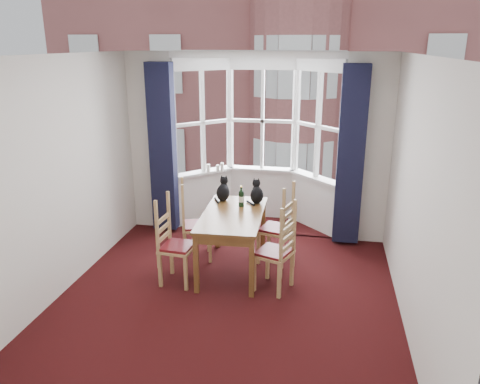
% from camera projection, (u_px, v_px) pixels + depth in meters
% --- Properties ---
extents(floor, '(4.50, 4.50, 0.00)m').
position_uv_depth(floor, '(224.00, 305.00, 5.46)').
color(floor, black).
rests_on(floor, ground).
extents(ceiling, '(4.50, 4.50, 0.00)m').
position_uv_depth(ceiling, '(221.00, 55.00, 4.60)').
color(ceiling, white).
rests_on(ceiling, floor).
extents(wall_left, '(0.00, 4.50, 4.50)m').
position_uv_depth(wall_left, '(54.00, 181.00, 5.38)').
color(wall_left, silver).
rests_on(wall_left, floor).
extents(wall_right, '(0.00, 4.50, 4.50)m').
position_uv_depth(wall_right, '(418.00, 202.00, 4.68)').
color(wall_right, silver).
rests_on(wall_right, floor).
extents(wall_near, '(4.00, 0.00, 4.00)m').
position_uv_depth(wall_near, '(144.00, 297.00, 2.92)').
color(wall_near, silver).
rests_on(wall_near, floor).
extents(wall_back_pier_left, '(0.70, 0.12, 2.80)m').
position_uv_depth(wall_back_pier_left, '(153.00, 143.00, 7.43)').
color(wall_back_pier_left, silver).
rests_on(wall_back_pier_left, floor).
extents(wall_back_pier_right, '(0.70, 0.12, 2.80)m').
position_uv_depth(wall_back_pier_right, '(366.00, 151.00, 6.84)').
color(wall_back_pier_right, silver).
rests_on(wall_back_pier_right, floor).
extents(bay_window, '(2.76, 0.94, 2.80)m').
position_uv_depth(bay_window, '(260.00, 140.00, 7.60)').
color(bay_window, white).
rests_on(bay_window, floor).
extents(curtain_left, '(0.38, 0.22, 2.60)m').
position_uv_depth(curtain_left, '(163.00, 149.00, 7.23)').
color(curtain_left, black).
rests_on(curtain_left, floor).
extents(curtain_right, '(0.38, 0.22, 2.60)m').
position_uv_depth(curtain_right, '(351.00, 157.00, 6.73)').
color(curtain_right, black).
rests_on(curtain_right, floor).
extents(dining_table, '(0.83, 1.47, 0.80)m').
position_uv_depth(dining_table, '(233.00, 220.00, 6.10)').
color(dining_table, brown).
rests_on(dining_table, floor).
extents(chair_left_near, '(0.43, 0.45, 0.92)m').
position_uv_depth(chair_left_near, '(171.00, 247.00, 5.86)').
color(chair_left_near, tan).
rests_on(chair_left_near, floor).
extents(chair_left_far, '(0.51, 0.52, 0.92)m').
position_uv_depth(chair_left_far, '(190.00, 227.00, 6.51)').
color(chair_left_far, tan).
rests_on(chair_left_far, floor).
extents(chair_right_near, '(0.52, 0.53, 0.92)m').
position_uv_depth(chair_right_near, '(280.00, 255.00, 5.64)').
color(chair_right_near, tan).
rests_on(chair_right_near, floor).
extents(chair_right_far, '(0.50, 0.51, 0.92)m').
position_uv_depth(chair_right_far, '(282.00, 231.00, 6.37)').
color(chair_right_far, tan).
rests_on(chair_right_far, floor).
extents(cat_left, '(0.19, 0.26, 0.35)m').
position_uv_depth(cat_left, '(223.00, 191.00, 6.54)').
color(cat_left, black).
rests_on(cat_left, dining_table).
extents(cat_right, '(0.23, 0.28, 0.35)m').
position_uv_depth(cat_right, '(257.00, 194.00, 6.43)').
color(cat_right, black).
rests_on(cat_right, dining_table).
extents(wine_bottle, '(0.07, 0.07, 0.29)m').
position_uv_depth(wine_bottle, '(241.00, 198.00, 6.29)').
color(wine_bottle, black).
rests_on(wine_bottle, dining_table).
extents(candle_tall, '(0.06, 0.06, 0.12)m').
position_uv_depth(candle_tall, '(208.00, 168.00, 7.75)').
color(candle_tall, white).
rests_on(candle_tall, bay_window).
extents(candle_short, '(0.06, 0.06, 0.11)m').
position_uv_depth(candle_short, '(218.00, 168.00, 7.76)').
color(candle_short, white).
rests_on(candle_short, bay_window).
extents(candle_extra, '(0.05, 0.05, 0.15)m').
position_uv_depth(candle_extra, '(222.00, 167.00, 7.76)').
color(candle_extra, white).
rests_on(candle_extra, bay_window).
extents(street, '(80.00, 80.00, 0.00)m').
position_uv_depth(street, '(312.00, 159.00, 37.47)').
color(street, '#333335').
rests_on(street, ground).
extents(tenement_building, '(18.40, 7.80, 15.20)m').
position_uv_depth(tenement_building, '(302.00, 78.00, 18.08)').
color(tenement_building, '#A15753').
rests_on(tenement_building, street).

